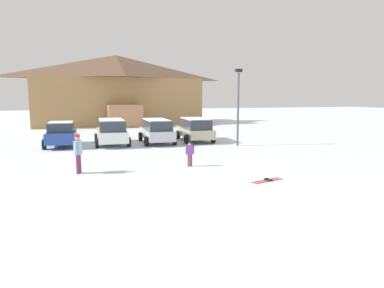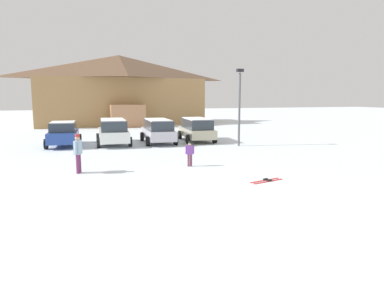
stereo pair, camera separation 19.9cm
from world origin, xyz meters
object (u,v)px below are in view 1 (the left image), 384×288
parked_blue_hatchback (62,134)px  parked_white_suv (111,131)px  skier_child_in_purple_jacket (190,152)px  lamp_post (238,103)px  parked_silver_wagon (157,130)px  pair_of_skis (267,180)px  ski_lodge (117,89)px  parked_beige_suv (195,129)px  skier_adult_in_blue_parka (78,151)px

parked_blue_hatchback → parked_white_suv: bearing=-3.1°
skier_child_in_purple_jacket → lamp_post: bearing=47.2°
parked_silver_wagon → pair_of_skis: size_ratio=3.17×
ski_lodge → pair_of_skis: size_ratio=13.15×
parked_blue_hatchback → parked_beige_suv: bearing=-0.5°
parked_silver_wagon → parked_beige_suv: bearing=5.0°
parked_silver_wagon → pair_of_skis: 12.30m
ski_lodge → lamp_post: bearing=-75.5°
parked_blue_hatchback → lamp_post: lamp_post is taller
ski_lodge → parked_beige_suv: 18.92m
parked_silver_wagon → skier_adult_in_blue_parka: size_ratio=2.83×
parked_silver_wagon → skier_adult_in_blue_parka: 9.96m
parked_blue_hatchback → lamp_post: (11.07, -3.40, 2.03)m
parked_white_suv → parked_silver_wagon: bearing=-3.0°
parked_blue_hatchback → parked_beige_suv: parked_beige_suv is taller
parked_white_suv → parked_silver_wagon: (3.09, -0.16, -0.02)m
skier_adult_in_blue_parka → lamp_post: bearing=28.4°
skier_adult_in_blue_parka → pair_of_skis: (6.96, -3.65, -0.92)m
parked_beige_suv → lamp_post: size_ratio=0.96×
parked_beige_suv → skier_adult_in_blue_parka: bearing=-133.0°
pair_of_skis → parked_silver_wagon: bearing=98.2°
parked_silver_wagon → pair_of_skis: bearing=-81.8°
skier_adult_in_blue_parka → parked_blue_hatchback: bearing=96.9°
parked_beige_suv → pair_of_skis: parked_beige_suv is taller
skier_adult_in_blue_parka → skier_child_in_purple_jacket: (4.95, -0.05, -0.28)m
parked_white_suv → pair_of_skis: bearing=-68.5°
parked_white_suv → parked_beige_suv: bearing=0.9°
parked_beige_suv → parked_white_suv: bearing=-179.1°
skier_adult_in_blue_parka → skier_child_in_purple_jacket: 4.95m
parked_white_suv → pair_of_skis: 13.25m
skier_child_in_purple_jacket → pair_of_skis: (2.01, -3.61, -0.64)m
ski_lodge → skier_adult_in_blue_parka: ski_lodge is taller
lamp_post → parked_silver_wagon: bearing=147.4°
parked_beige_suv → skier_adult_in_blue_parka: size_ratio=2.89×
skier_child_in_purple_jacket → pair_of_skis: 4.18m
parked_white_suv → skier_adult_in_blue_parka: bearing=-103.8°
parked_silver_wagon → lamp_post: bearing=-32.6°
ski_lodge → skier_adult_in_blue_parka: size_ratio=11.74×
parked_silver_wagon → lamp_post: 6.02m
ski_lodge → parked_white_suv: 18.78m
parked_blue_hatchback → skier_adult_in_blue_parka: skier_adult_in_blue_parka is taller
parked_blue_hatchback → parked_beige_suv: size_ratio=0.84×
parked_beige_suv → lamp_post: bearing=-60.8°
skier_adult_in_blue_parka → skier_child_in_purple_jacket: size_ratio=1.43×
lamp_post → parked_blue_hatchback: bearing=162.9°
pair_of_skis → parked_beige_suv: bearing=84.5°
parked_blue_hatchback → pair_of_skis: (8.02, -12.47, -0.80)m
parked_beige_suv → pair_of_skis: size_ratio=3.24×
parked_silver_wagon → lamp_post: size_ratio=0.94×
lamp_post → skier_adult_in_blue_parka: bearing=-151.6°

